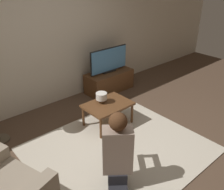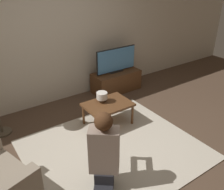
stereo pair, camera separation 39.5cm
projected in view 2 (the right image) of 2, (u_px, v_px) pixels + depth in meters
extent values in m
plane|color=brown|center=(114.00, 150.00, 3.62)|extent=(10.00, 10.00, 0.00)
cube|color=beige|center=(52.00, 34.00, 4.45)|extent=(10.00, 0.06, 2.60)
cube|color=beige|center=(114.00, 149.00, 3.62)|extent=(2.37, 2.08, 0.02)
cube|color=brown|center=(116.00, 81.00, 5.30)|extent=(1.01, 0.46, 0.42)
cube|color=black|center=(116.00, 71.00, 5.19)|extent=(0.31, 0.08, 0.04)
cube|color=black|center=(116.00, 60.00, 5.09)|extent=(0.93, 0.03, 0.49)
cube|color=#4C8CC6|center=(116.00, 60.00, 5.08)|extent=(0.90, 0.04, 0.46)
cube|color=brown|center=(108.00, 105.00, 4.05)|extent=(0.75, 0.54, 0.04)
cylinder|color=brown|center=(98.00, 128.00, 3.80)|extent=(0.04, 0.04, 0.36)
cylinder|color=brown|center=(132.00, 115.00, 4.14)|extent=(0.04, 0.04, 0.36)
cylinder|color=brown|center=(84.00, 115.00, 4.13)|extent=(0.04, 0.04, 0.36)
cylinder|color=brown|center=(116.00, 104.00, 4.47)|extent=(0.04, 0.04, 0.36)
cylinder|color=#4C4233|center=(3.00, 132.00, 3.99)|extent=(0.28, 0.28, 0.03)
cube|color=#232328|center=(105.00, 173.00, 2.94)|extent=(0.32, 0.32, 0.14)
cube|color=gray|center=(104.00, 150.00, 2.79)|extent=(0.39, 0.37, 0.56)
sphere|color=#DBAD8E|center=(104.00, 122.00, 2.62)|extent=(0.20, 0.20, 0.20)
sphere|color=#4C2D19|center=(103.00, 121.00, 2.59)|extent=(0.20, 0.20, 0.20)
cube|color=black|center=(107.00, 129.00, 3.10)|extent=(0.13, 0.11, 0.04)
cylinder|color=gray|center=(115.00, 135.00, 2.99)|extent=(0.24, 0.28, 0.07)
cylinder|color=gray|center=(98.00, 134.00, 3.00)|extent=(0.24, 0.28, 0.07)
cylinder|color=#4C3823|center=(102.00, 100.00, 4.08)|extent=(0.10, 0.10, 0.06)
cylinder|color=silver|center=(102.00, 96.00, 4.04)|extent=(0.18, 0.18, 0.11)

